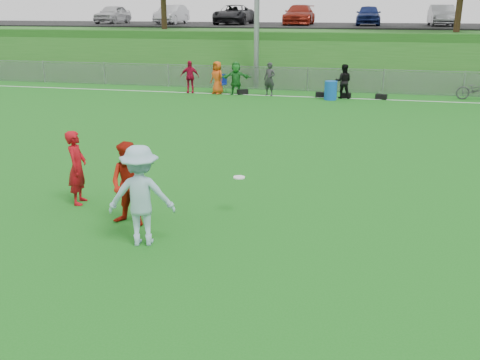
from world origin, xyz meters
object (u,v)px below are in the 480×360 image
(player_red_center, at_px, (130,184))
(recycling_bin, at_px, (331,90))
(frisbee, at_px, (239,177))
(bicycle, at_px, (477,90))
(player_blue, at_px, (141,196))
(player_red_left, at_px, (77,168))

(player_red_center, distance_m, recycling_bin, 17.34)
(frisbee, distance_m, bicycle, 19.28)
(player_blue, bearing_deg, player_red_left, -51.71)
(player_red_left, xyz_separation_m, bicycle, (11.79, 17.71, -0.37))
(bicycle, bearing_deg, player_red_left, 146.23)
(frisbee, height_order, bicycle, bicycle)
(player_blue, relative_size, bicycle, 1.03)
(player_blue, height_order, recycling_bin, player_blue)
(frisbee, bearing_deg, player_red_left, -177.54)
(frisbee, xyz_separation_m, bicycle, (7.99, 17.54, -0.35))
(player_red_left, relative_size, frisbee, 6.67)
(player_red_center, height_order, frisbee, player_red_center)
(player_red_left, bearing_deg, bicycle, -45.44)
(player_red_left, height_order, recycling_bin, player_red_left)
(player_blue, relative_size, frisbee, 7.57)
(player_red_center, bearing_deg, frisbee, 35.02)
(player_blue, xyz_separation_m, bicycle, (9.46, 19.48, -0.48))
(player_red_center, height_order, bicycle, player_red_center)
(player_red_left, relative_size, player_red_center, 0.97)
(bicycle, bearing_deg, frisbee, 155.42)
(player_red_center, xyz_separation_m, player_blue, (0.61, -0.83, 0.09))
(player_blue, bearing_deg, recycling_bin, -112.27)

